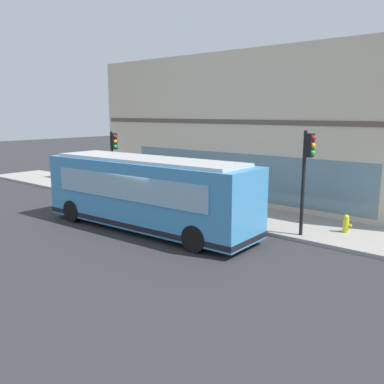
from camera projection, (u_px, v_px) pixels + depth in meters
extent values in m
plane|color=#2D2D30|center=(148.00, 230.00, 17.77)|extent=(120.00, 120.00, 0.00)
cube|color=#9E9991|center=(214.00, 210.00, 21.17)|extent=(3.90, 40.00, 0.15)
cube|color=beige|center=(281.00, 127.00, 25.43)|extent=(9.46, 20.90, 8.07)
cube|color=brown|center=(239.00, 122.00, 21.93)|extent=(0.36, 20.48, 0.24)
cube|color=slate|center=(237.00, 176.00, 22.38)|extent=(0.12, 14.63, 2.40)
cube|color=#3F8CC6|center=(147.00, 193.00, 17.65)|extent=(2.95, 10.10, 2.70)
cube|color=silver|center=(146.00, 159.00, 17.39)|extent=(2.53, 9.09, 0.12)
cube|color=#8CB2C6|center=(73.00, 172.00, 20.56)|extent=(2.20, 0.18, 1.20)
cube|color=#8CB2C6|center=(167.00, 180.00, 18.57)|extent=(0.43, 8.19, 1.00)
cube|color=#8CB2C6|center=(124.00, 187.00, 16.59)|extent=(0.43, 8.19, 1.00)
cube|color=black|center=(148.00, 220.00, 17.87)|extent=(2.99, 10.15, 0.20)
cylinder|color=black|center=(111.00, 203.00, 20.92)|extent=(0.35, 1.01, 1.00)
cylinder|color=black|center=(73.00, 211.00, 19.13)|extent=(0.35, 1.01, 1.00)
cylinder|color=black|center=(230.00, 225.00, 16.71)|extent=(0.35, 1.01, 1.00)
cylinder|color=black|center=(194.00, 239.00, 14.92)|extent=(0.35, 1.01, 1.00)
cylinder|color=black|center=(303.00, 184.00, 16.24)|extent=(0.14, 0.14, 4.10)
cube|color=black|center=(310.00, 145.00, 15.84)|extent=(0.32, 0.24, 0.90)
sphere|color=red|center=(313.00, 138.00, 15.71)|extent=(0.20, 0.20, 0.20)
sphere|color=yellow|center=(313.00, 146.00, 15.76)|extent=(0.20, 0.20, 0.20)
sphere|color=green|center=(313.00, 153.00, 15.81)|extent=(0.20, 0.20, 0.20)
cylinder|color=black|center=(112.00, 164.00, 23.85)|extent=(0.14, 0.14, 3.73)
cube|color=black|center=(114.00, 141.00, 23.49)|extent=(0.32, 0.24, 0.90)
sphere|color=red|center=(115.00, 136.00, 23.35)|extent=(0.20, 0.20, 0.20)
sphere|color=yellow|center=(115.00, 141.00, 23.40)|extent=(0.20, 0.20, 0.20)
sphere|color=green|center=(115.00, 146.00, 23.46)|extent=(0.20, 0.20, 0.20)
cylinder|color=gold|center=(346.00, 226.00, 16.91)|extent=(0.24, 0.24, 0.55)
sphere|color=gold|center=(346.00, 217.00, 16.85)|extent=(0.22, 0.22, 0.22)
cylinder|color=gold|center=(350.00, 225.00, 16.79)|extent=(0.10, 0.12, 0.10)
cylinder|color=gold|center=(347.00, 224.00, 17.03)|extent=(0.12, 0.10, 0.10)
cylinder|color=silver|center=(181.00, 192.00, 23.52)|extent=(0.14, 0.14, 0.82)
cylinder|color=silver|center=(179.00, 192.00, 23.36)|extent=(0.14, 0.14, 0.82)
cylinder|color=#B23338|center=(180.00, 179.00, 23.31)|extent=(0.32, 0.32, 0.65)
sphere|color=tan|center=(180.00, 171.00, 23.23)|extent=(0.22, 0.22, 0.22)
cylinder|color=gold|center=(128.00, 183.00, 26.61)|extent=(0.14, 0.14, 0.79)
cylinder|color=gold|center=(130.00, 182.00, 26.77)|extent=(0.14, 0.14, 0.79)
cylinder|color=gold|center=(128.00, 171.00, 26.56)|extent=(0.32, 0.32, 0.63)
sphere|color=beige|center=(128.00, 165.00, 26.48)|extent=(0.21, 0.21, 0.21)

